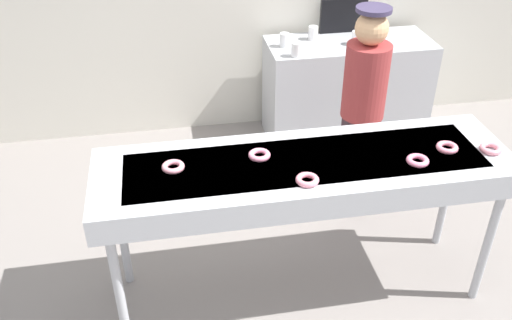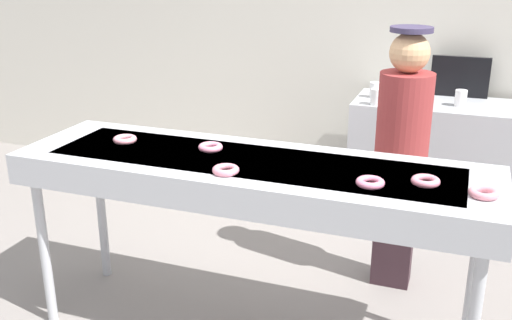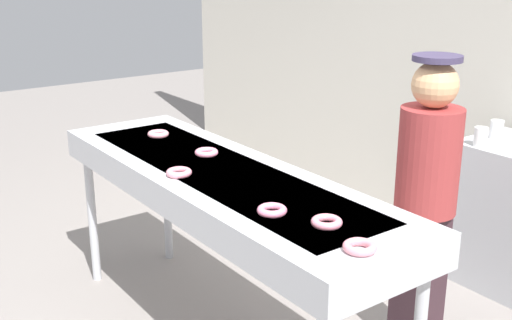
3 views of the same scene
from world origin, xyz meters
name	(u,v)px [view 2 (image 2 of 3)]	position (x,y,z in m)	size (l,w,h in m)	color
fryer_conveyor	(251,176)	(0.00, 0.00, 0.95)	(2.46, 0.72, 1.04)	#B7BABF
strawberry_donut_0	(370,182)	(0.63, -0.14, 1.05)	(0.13, 0.13, 0.03)	pink
strawberry_donut_1	(226,170)	(-0.05, -0.21, 1.05)	(0.13, 0.13, 0.03)	pink
strawberry_donut_2	(125,139)	(-0.76, 0.05, 1.05)	(0.13, 0.13, 0.03)	pink
strawberry_donut_3	(426,181)	(0.86, -0.03, 1.05)	(0.13, 0.13, 0.03)	pink
strawberry_donut_4	(484,193)	(1.11, -0.09, 1.05)	(0.13, 0.13, 0.03)	pink
strawberry_donut_5	(210,147)	(-0.26, 0.08, 1.05)	(0.13, 0.13, 0.03)	pink
worker_baker	(402,147)	(0.66, 0.85, 0.92)	(0.32, 0.32, 1.64)	#352128
prep_counter	(449,163)	(0.93, 1.96, 0.48)	(1.51, 0.62, 0.95)	#B7BABF
paper_cup_0	(415,89)	(0.61, 2.08, 1.01)	(0.09, 0.09, 0.12)	white
paper_cup_1	(375,90)	(0.31, 1.96, 1.01)	(0.09, 0.09, 0.12)	white
paper_cup_2	(377,97)	(0.36, 1.72, 1.01)	(0.09, 0.09, 0.12)	white
paper_cup_3	(461,98)	(0.95, 1.89, 1.01)	(0.09, 0.09, 0.12)	white
menu_display	(460,77)	(0.93, 2.22, 1.11)	(0.44, 0.04, 0.32)	black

